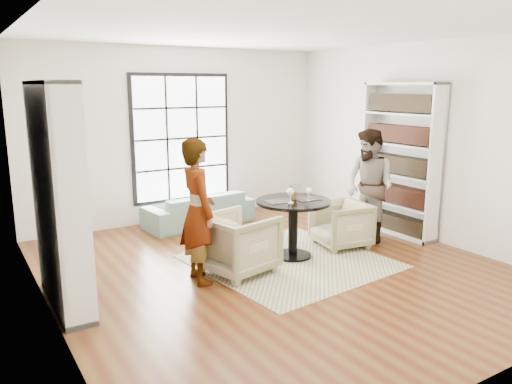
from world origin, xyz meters
TOP-DOWN VIEW (x-y plane):
  - ground at (0.00, 0.00)m, footprint 6.00×6.00m
  - room_shell at (0.00, 0.54)m, footprint 6.00×6.01m
  - rug at (0.30, 0.11)m, footprint 2.55×2.55m
  - pedestal_table at (0.44, 0.25)m, footprint 1.02×1.02m
  - sofa at (0.06, 2.45)m, footprint 1.95×0.92m
  - armchair_left at (-0.49, 0.15)m, footprint 1.02×1.00m
  - armchair_right at (1.32, 0.25)m, footprint 0.85×0.84m
  - person_left at (-1.04, 0.15)m, footprint 0.48×0.68m
  - person_right at (1.87, 0.25)m, footprint 0.73×0.89m
  - placemat_left at (0.23, 0.28)m, footprint 0.37×0.30m
  - placemat_right at (0.65, 0.20)m, footprint 0.37×0.30m
  - cutlery_left at (0.23, 0.28)m, footprint 0.16×0.23m
  - cutlery_right at (0.65, 0.20)m, footprint 0.16×0.23m
  - wine_glass_left at (0.31, 0.12)m, footprint 0.10×0.10m
  - wine_glass_right at (0.60, 0.11)m, footprint 0.08×0.08m
  - flower_centerpiece at (0.48, 0.29)m, footprint 0.24×0.22m

SIDE VIEW (x-z plane):
  - ground at x=0.00m, z-range 0.00..0.00m
  - rug at x=0.30m, z-range 0.00..0.01m
  - sofa at x=0.06m, z-range 0.00..0.55m
  - armchair_right at x=1.32m, z-range 0.00..0.68m
  - armchair_left at x=-0.49m, z-range 0.00..0.78m
  - pedestal_table at x=0.44m, z-range 0.18..1.00m
  - placemat_left at x=0.23m, z-range 0.81..0.82m
  - placemat_right at x=0.65m, z-range 0.81..0.82m
  - cutlery_left at x=0.23m, z-range 0.82..0.83m
  - cutlery_right at x=0.65m, z-range 0.82..0.83m
  - person_right at x=1.87m, z-range 0.00..1.72m
  - person_left at x=-1.04m, z-range 0.00..1.75m
  - flower_centerpiece at x=0.48m, z-range 0.81..1.05m
  - wine_glass_right at x=0.60m, z-range 0.86..1.04m
  - wine_glass_left at x=0.31m, z-range 0.86..1.07m
  - room_shell at x=0.00m, z-range -1.74..4.26m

